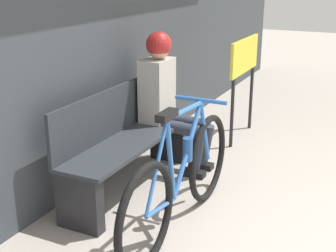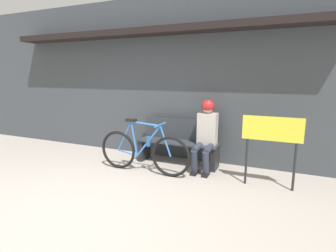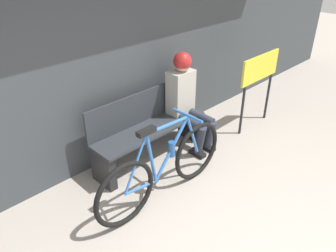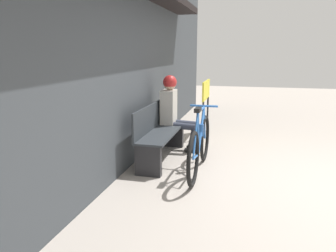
{
  "view_description": "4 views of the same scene",
  "coord_description": "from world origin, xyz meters",
  "px_view_note": "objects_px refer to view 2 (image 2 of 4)",
  "views": [
    {
      "loc": [
        -2.53,
        0.23,
        1.78
      ],
      "look_at": [
        0.63,
        1.77,
        0.6
      ],
      "focal_mm": 50.0,
      "sensor_mm": 36.0,
      "label": 1
    },
    {
      "loc": [
        2.32,
        -2.41,
        1.7
      ],
      "look_at": [
        0.47,
        1.89,
        0.77
      ],
      "focal_mm": 28.0,
      "sensor_mm": 36.0,
      "label": 2
    },
    {
      "loc": [
        -1.71,
        -0.51,
        2.43
      ],
      "look_at": [
        0.63,
        1.84,
        0.55
      ],
      "focal_mm": 35.0,
      "sensor_mm": 36.0,
      "label": 3
    },
    {
      "loc": [
        -4.12,
        0.82,
        1.64
      ],
      "look_at": [
        0.24,
        1.92,
        0.62
      ],
      "focal_mm": 35.0,
      "sensor_mm": 36.0,
      "label": 4
    }
  ],
  "objects_px": {
    "park_bench_near": "(179,143)",
    "bicycle": "(143,151)",
    "signboard": "(272,135)",
    "person_seated": "(206,130)"
  },
  "relations": [
    {
      "from": "person_seated",
      "to": "signboard",
      "type": "height_order",
      "value": "person_seated"
    },
    {
      "from": "signboard",
      "to": "person_seated",
      "type": "bearing_deg",
      "value": 160.81
    },
    {
      "from": "park_bench_near",
      "to": "bicycle",
      "type": "height_order",
      "value": "bicycle"
    },
    {
      "from": "park_bench_near",
      "to": "bicycle",
      "type": "bearing_deg",
      "value": -119.49
    },
    {
      "from": "bicycle",
      "to": "person_seated",
      "type": "height_order",
      "value": "person_seated"
    },
    {
      "from": "park_bench_near",
      "to": "signboard",
      "type": "bearing_deg",
      "value": -16.47
    },
    {
      "from": "signboard",
      "to": "park_bench_near",
      "type": "bearing_deg",
      "value": 163.53
    },
    {
      "from": "bicycle",
      "to": "signboard",
      "type": "bearing_deg",
      "value": 5.66
    },
    {
      "from": "park_bench_near",
      "to": "person_seated",
      "type": "xyz_separation_m",
      "value": [
        0.56,
        -0.11,
        0.33
      ]
    },
    {
      "from": "bicycle",
      "to": "person_seated",
      "type": "relative_size",
      "value": 1.37
    }
  ]
}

